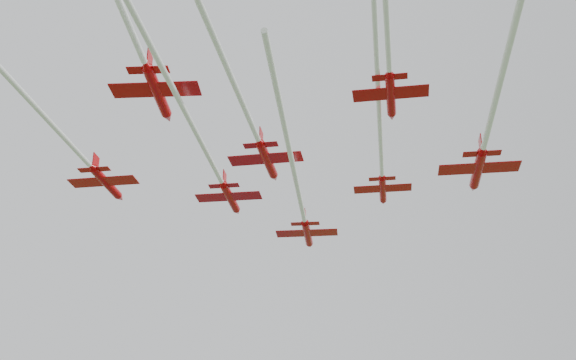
{
  "coord_description": "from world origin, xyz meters",
  "views": [
    {
      "loc": [
        -9.15,
        -85.88,
        18.89
      ],
      "look_at": [
        0.18,
        0.92,
        59.05
      ],
      "focal_mm": 45.0,
      "sensor_mm": 36.0,
      "label": 1
    }
  ],
  "objects": [
    {
      "name": "jet_row3_left",
      "position": [
        -26.52,
        -10.87,
        57.39
      ],
      "size": [
        16.47,
        50.39,
        2.64
      ],
      "rotation": [
        0.0,
        0.0,
        -0.26
      ],
      "color": "#BB0206"
    },
    {
      "name": "jet_row2_right",
      "position": [
        9.7,
        -12.48,
        59.98
      ],
      "size": [
        18.37,
        62.19,
        2.4
      ],
      "rotation": [
        0.0,
        0.0,
        -0.24
      ],
      "color": "#BB0206"
    },
    {
      "name": "jet_row3_mid",
      "position": [
        -7.99,
        -22.19,
        59.24
      ],
      "size": [
        21.77,
        67.15,
        2.79
      ],
      "rotation": [
        0.0,
        0.0,
        -0.27
      ],
      "color": "#BB0206"
    },
    {
      "name": "jet_lead",
      "position": [
        2.16,
        4.18,
        57.89
      ],
      "size": [
        15.63,
        57.48,
        2.82
      ],
      "rotation": [
        0.0,
        0.0,
        -0.21
      ],
      "color": "#BB0206"
    },
    {
      "name": "jet_row3_right",
      "position": [
        18.42,
        -26.24,
        57.04
      ],
      "size": [
        19.81,
        67.19,
        2.93
      ],
      "rotation": [
        0.0,
        0.0,
        -0.24
      ],
      "color": "#BB0206"
    },
    {
      "name": "jet_row4_left",
      "position": [
        -18.34,
        -30.64,
        60.43
      ],
      "size": [
        13.67,
        57.41,
        2.91
      ],
      "rotation": [
        0.0,
        0.0,
        -0.17
      ],
      "color": "#BB0206"
    },
    {
      "name": "jet_row2_left",
      "position": [
        -11.27,
        -8.88,
        58.9
      ],
      "size": [
        18.68,
        63.03,
        2.73
      ],
      "rotation": [
        0.0,
        0.0,
        -0.24
      ],
      "color": "#BB0206"
    },
    {
      "name": "jet_row4_right",
      "position": [
        5.28,
        -34.46,
        59.58
      ],
      "size": [
        17.36,
        54.02,
        2.43
      ],
      "rotation": [
        0.0,
        0.0,
        -0.26
      ],
      "color": "#BB0206"
    }
  ]
}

